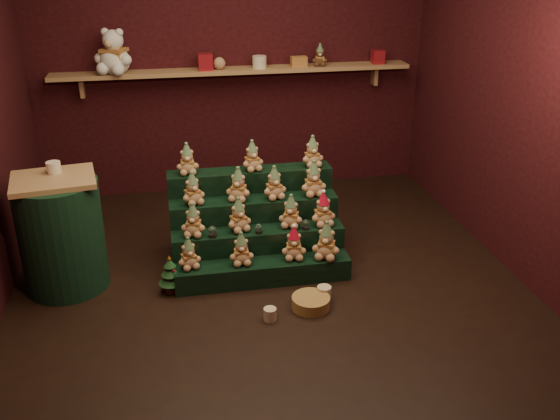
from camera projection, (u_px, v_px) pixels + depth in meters
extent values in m
plane|color=black|center=(267.00, 275.00, 5.10)|extent=(4.00, 4.00, 0.00)
cube|color=black|center=(232.00, 57.00, 6.37)|extent=(4.00, 0.10, 2.80)
cube|color=black|center=(343.00, 228.00, 2.69)|extent=(4.00, 0.10, 2.80)
cube|color=black|center=(523.00, 95.00, 4.88)|extent=(0.10, 4.00, 2.80)
cube|color=#A57B52|center=(235.00, 70.00, 6.25)|extent=(3.60, 0.26, 0.04)
cube|color=#A57B52|center=(82.00, 87.00, 6.11)|extent=(0.04, 0.12, 0.20)
cube|color=#A57B52|center=(375.00, 75.00, 6.61)|extent=(0.04, 0.12, 0.20)
cube|color=black|center=(263.00, 272.00, 4.97)|extent=(1.40, 0.22, 0.18)
cube|color=black|center=(259.00, 249.00, 5.13)|extent=(1.40, 0.22, 0.36)
cube|color=black|center=(254.00, 228.00, 5.29)|extent=(1.40, 0.22, 0.54)
cube|color=black|center=(250.00, 208.00, 5.45)|extent=(1.40, 0.22, 0.72)
cylinder|color=black|center=(213.00, 235.00, 4.93)|extent=(0.07, 0.07, 0.03)
sphere|color=white|center=(212.00, 230.00, 4.91)|extent=(0.07, 0.07, 0.07)
cylinder|color=black|center=(259.00, 232.00, 5.00)|extent=(0.06, 0.06, 0.02)
sphere|color=white|center=(259.00, 227.00, 4.98)|extent=(0.06, 0.06, 0.06)
cylinder|color=black|center=(306.00, 228.00, 5.06)|extent=(0.06, 0.06, 0.02)
sphere|color=white|center=(306.00, 223.00, 5.04)|extent=(0.06, 0.06, 0.06)
cube|color=#A57B52|center=(53.00, 180.00, 4.60)|extent=(0.66, 0.58, 0.04)
cylinder|color=black|center=(62.00, 235.00, 4.79)|extent=(0.64, 0.64, 0.88)
cylinder|color=beige|center=(54.00, 167.00, 4.66)|extent=(0.11, 0.11, 0.09)
cylinder|color=#472619|center=(172.00, 289.00, 4.85)|extent=(0.09, 0.09, 0.05)
cone|color=#163D20|center=(171.00, 277.00, 4.81)|extent=(0.19, 0.19, 0.09)
cone|color=#163D20|center=(170.00, 270.00, 4.78)|extent=(0.14, 0.14, 0.09)
cone|color=#163D20|center=(169.00, 263.00, 4.76)|extent=(0.09, 0.09, 0.07)
cone|color=gold|center=(169.00, 257.00, 4.74)|extent=(0.03, 0.03, 0.03)
cylinder|color=beige|center=(270.00, 314.00, 4.50)|extent=(0.09, 0.09, 0.09)
cylinder|color=beige|center=(324.00, 293.00, 4.75)|extent=(0.11, 0.11, 0.11)
cylinder|color=#AA8544|center=(311.00, 302.00, 4.64)|extent=(0.36, 0.36, 0.09)
cube|color=maroon|center=(205.00, 62.00, 6.14)|extent=(0.14, 0.14, 0.16)
cylinder|color=beige|center=(259.00, 62.00, 6.24)|extent=(0.14, 0.14, 0.12)
cube|color=maroon|center=(378.00, 57.00, 6.44)|extent=(0.12, 0.12, 0.14)
sphere|color=tan|center=(219.00, 63.00, 6.17)|extent=(0.12, 0.12, 0.12)
cube|color=#E05A1F|center=(299.00, 62.00, 6.31)|extent=(0.16, 0.10, 0.10)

